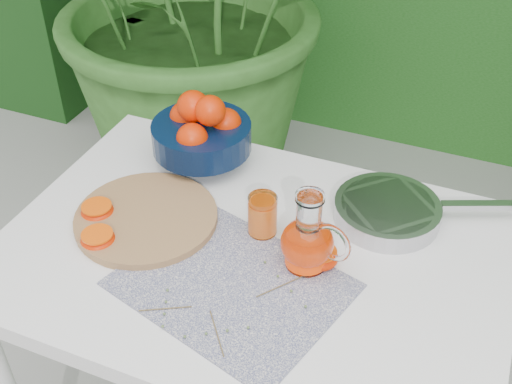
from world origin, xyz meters
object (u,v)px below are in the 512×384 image
at_px(cutting_board, 146,218).
at_px(saute_pan, 389,210).
at_px(white_table, 252,278).
at_px(juice_pitcher, 308,241).
at_px(fruit_bowl, 202,130).

bearing_deg(cutting_board, saute_pan, 23.67).
bearing_deg(white_table, juice_pitcher, -0.07).
bearing_deg(cutting_board, fruit_bowl, 87.43).
bearing_deg(juice_pitcher, white_table, 179.93).
xyz_separation_m(white_table, saute_pan, (0.23, 0.20, 0.10)).
bearing_deg(fruit_bowl, saute_pan, -5.61).
bearing_deg(juice_pitcher, fruit_bowl, 144.64).
bearing_deg(cutting_board, white_table, 1.61).
bearing_deg(white_table, cutting_board, -178.39).
bearing_deg(saute_pan, white_table, -139.10).
relative_size(fruit_bowl, juice_pitcher, 1.50).
height_order(cutting_board, juice_pitcher, juice_pitcher).
xyz_separation_m(white_table, cutting_board, (-0.24, -0.01, 0.09)).
xyz_separation_m(fruit_bowl, saute_pan, (0.45, -0.04, -0.06)).
bearing_deg(fruit_bowl, juice_pitcher, -35.36).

